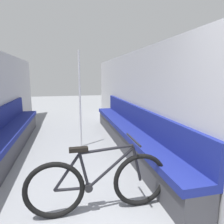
# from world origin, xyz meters

# --- Properties ---
(wall_right) EXTENTS (0.10, 9.14, 2.07)m
(wall_right) POSITION_xyz_m (1.48, 2.97, 1.04)
(wall_right) COLOR #B2B2B7
(wall_right) RESTS_ON ground
(bench_seat_row_left) EXTENTS (0.45, 4.88, 0.90)m
(bench_seat_row_left) POSITION_xyz_m (-1.22, 3.03, 0.31)
(bench_seat_row_left) COLOR #3D3D42
(bench_seat_row_left) RESTS_ON ground
(bench_seat_row_right) EXTENTS (0.45, 4.88, 0.90)m
(bench_seat_row_right) POSITION_xyz_m (1.22, 3.03, 0.31)
(bench_seat_row_right) COLOR #3D3D42
(bench_seat_row_right) RESTS_ON ground
(bicycle) EXTENTS (1.62, 0.46, 0.84)m
(bicycle) POSITION_xyz_m (0.26, 1.12, 0.35)
(bicycle) COLOR black
(bicycle) RESTS_ON ground
(grab_pole_near) EXTENTS (0.08, 0.08, 2.05)m
(grab_pole_near) POSITION_xyz_m (0.22, 3.32, 1.00)
(grab_pole_near) COLOR gray
(grab_pole_near) RESTS_ON ground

